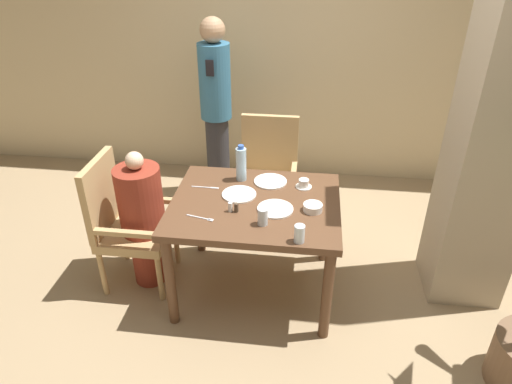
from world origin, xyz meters
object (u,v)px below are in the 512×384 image
Objects in this scene: water_bottle at (241,164)px; glass_tall_near at (299,234)px; chair_left_side at (124,220)px; chair_far_side at (268,172)px; teacup_with_saucer at (304,184)px; plate_dessert_center at (270,181)px; plate_main_left at (275,209)px; bowl_small at (313,207)px; diner_in_left_chair at (143,218)px; standing_host at (216,106)px; plate_main_right at (239,194)px; glass_tall_mid at (263,217)px.

water_bottle is 0.85m from glass_tall_near.
chair_far_side is at bearing 41.85° from chair_left_side.
teacup_with_saucer is 0.47m from water_bottle.
plate_dessert_center is 0.25m from water_bottle.
bowl_small is (0.24, 0.02, 0.02)m from plate_main_left.
plate_dessert_center is at bearing -4.22° from water_bottle.
diner_in_left_chair is at bearing 177.05° from bowl_small.
diner_in_left_chair reaches higher than bowl_small.
plate_dessert_center is at bearing -82.52° from chair_far_side.
diner_in_left_chair is at bearing -167.89° from teacup_with_saucer.
chair_left_side is 1.37m from glass_tall_near.
plate_main_left is at bearing -175.50° from bowl_small.
plate_main_right is (0.43, -1.32, -0.16)m from standing_host.
standing_host is 1.74m from bowl_small.
chair_left_side is 1.33m from teacup_with_saucer.
water_bottle reaches higher than chair_left_side.
glass_tall_mid is at bearing -89.43° from plate_dessert_center.
glass_tall_near reaches higher than bowl_small.
plate_main_left is (0.96, -0.08, 0.21)m from diner_in_left_chair.
standing_host reaches higher than water_bottle.
plate_main_right is 0.87× the size of water_bottle.
plate_dessert_center is 1.89× the size of bowl_small.
chair_left_side and chair_far_side have the same top height.
glass_tall_mid is at bearing -69.16° from standing_host.
chair_far_side reaches higher than bowl_small.
standing_host is at bearing 115.53° from glass_tall_near.
glass_tall_mid is (0.20, -0.33, 0.05)m from plate_main_right.
standing_host is at bearing 126.92° from teacup_with_saucer.
diner_in_left_chair is 3.93× the size of water_bottle.
water_bottle reaches higher than teacup_with_saucer.
chair_far_side is at bearing 81.18° from plate_main_right.
standing_host reaches higher than plate_main_right.
chair_left_side is 0.94m from water_bottle.
standing_host is at bearing 110.84° from glass_tall_mid.
teacup_with_saucer is 0.56m from glass_tall_mid.
diner_in_left_chair is at bearing 175.15° from plate_main_left.
chair_left_side is 4.19× the size of plate_main_left.
water_bottle reaches higher than plate_main_left.
plate_main_left is 0.87× the size of water_bottle.
water_bottle reaches higher than glass_tall_near.
chair_left_side is 1.37m from bowl_small.
chair_left_side is 1.51m from standing_host.
bowl_small is (0.07, -0.30, -0.00)m from teacup_with_saucer.
chair_far_side reaches higher than glass_tall_mid.
plate_dessert_center is 2.12× the size of glass_tall_mid.
glass_tall_mid is at bearing 146.74° from glass_tall_near.
plate_dessert_center is at bearing 90.57° from glass_tall_mid.
water_bottle is at bearing 122.52° from glass_tall_near.
glass_tall_mid is (-0.24, -0.50, 0.03)m from teacup_with_saucer.
plate_main_left is at bearing -64.88° from standing_host.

